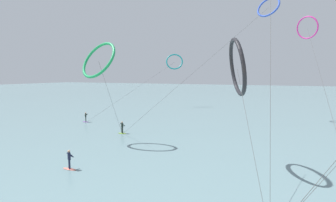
% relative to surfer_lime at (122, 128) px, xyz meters
% --- Properties ---
extents(sea_water, '(400.00, 200.00, 0.08)m').
position_rel_surfer_lime_xyz_m(sea_water, '(9.46, 79.12, -0.78)').
color(sea_water, slate).
rests_on(sea_water, ground).
extents(surfer_lime, '(1.40, 0.70, 1.70)m').
position_rel_surfer_lime_xyz_m(surfer_lime, '(0.00, 0.00, 0.00)').
color(surfer_lime, '#8CC62D').
rests_on(surfer_lime, ground).
extents(surfer_coral, '(1.40, 0.71, 1.70)m').
position_rel_surfer_lime_xyz_m(surfer_coral, '(3.45, -13.09, 0.00)').
color(surfer_coral, '#EA7260').
rests_on(surfer_coral, ground).
extents(surfer_violet, '(1.40, 0.73, 1.70)m').
position_rel_surfer_lime_xyz_m(surfer_violet, '(-10.54, 4.72, 0.00)').
color(surfer_violet, purple).
rests_on(surfer_violet, ground).
extents(kite_emerald, '(5.40, 7.07, 11.98)m').
position_rel_surfer_lime_xyz_m(kite_emerald, '(0.42, -5.14, 8.99)').
color(kite_emerald, '#199351').
rests_on(kite_emerald, ground).
extents(kite_charcoal, '(4.62, 11.57, 11.21)m').
position_rel_surfer_lime_xyz_m(kite_charcoal, '(16.27, -6.97, 7.92)').
color(kite_charcoal, black).
rests_on(kite_charcoal, ground).
extents(kite_magenta, '(4.15, 48.27, 19.48)m').
position_rel_surfer_lime_xyz_m(kite_magenta, '(23.92, 28.70, 16.41)').
color(kite_magenta, '#CC288E').
rests_on(kite_magenta, ground).
extents(kite_cobalt, '(19.45, 22.22, 21.83)m').
position_rel_surfer_lime_xyz_m(kite_cobalt, '(17.08, 20.30, 19.07)').
color(kite_cobalt, '#2647B7').
rests_on(kite_cobalt, ground).
extents(kite_teal, '(7.70, 28.36, 13.44)m').
position_rel_surfer_lime_xyz_m(kite_teal, '(-5.20, 31.32, 10.56)').
color(kite_teal, teal).
rests_on(kite_teal, ground).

